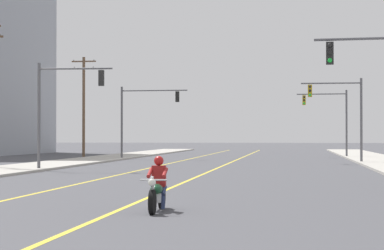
{
  "coord_description": "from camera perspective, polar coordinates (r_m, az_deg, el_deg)",
  "views": [
    {
      "loc": [
        4.67,
        -7.04,
        2.0
      ],
      "look_at": [
        0.45,
        23.36,
        2.45
      ],
      "focal_mm": 68.34,
      "sensor_mm": 36.0,
      "label": 1
    }
  ],
  "objects": [
    {
      "name": "motorcycle_with_rider",
      "position": [
        19.37,
        -2.71,
        -5.02
      ],
      "size": [
        0.7,
        2.19,
        1.46
      ],
      "color": "black",
      "rests_on": "ground"
    },
    {
      "name": "traffic_signal_mid_right",
      "position": [
        54.38,
        11.77,
        1.35
      ],
      "size": [
        4.43,
        0.37,
        6.2
      ],
      "color": "#56565B",
      "rests_on": "ground"
    },
    {
      "name": "lane_stripe_left",
      "position": [
        52.82,
        -1.72,
        -3.01
      ],
      "size": [
        0.16,
        100.0,
        0.01
      ],
      "primitive_type": "cube",
      "color": "yellow",
      "rests_on": "ground"
    },
    {
      "name": "utility_pole_left_far",
      "position": [
        68.32,
        -8.45,
        1.7
      ],
      "size": [
        2.3,
        0.26,
        9.3
      ],
      "color": "brown",
      "rests_on": "ground"
    },
    {
      "name": "traffic_signal_near_left",
      "position": [
        42.61,
        -10.27,
        1.95
      ],
      "size": [
        4.38,
        0.5,
        6.2
      ],
      "color": "#56565B",
      "rests_on": "ground"
    },
    {
      "name": "traffic_signal_far_right",
      "position": [
        68.28,
        10.88,
        0.92
      ],
      "size": [
        4.61,
        0.39,
        6.2
      ],
      "color": "#56565B",
      "rests_on": "ground"
    },
    {
      "name": "lane_stripe_center",
      "position": [
        52.28,
        2.81,
        -3.03
      ],
      "size": [
        0.16,
        100.0,
        0.01
      ],
      "primitive_type": "cube",
      "color": "yellow",
      "rests_on": "ground"
    },
    {
      "name": "traffic_signal_mid_left",
      "position": [
        62.3,
        -4.0,
        1.14
      ],
      "size": [
        5.79,
        0.37,
        6.2
      ],
      "color": "#56565B",
      "rests_on": "ground"
    },
    {
      "name": "sidewalk_kerb_left",
      "position": [
        49.75,
        -10.96,
        -3.05
      ],
      "size": [
        4.4,
        110.0,
        0.14
      ],
      "primitive_type": "cube",
      "color": "#ADA89E",
      "rests_on": "ground"
    }
  ]
}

